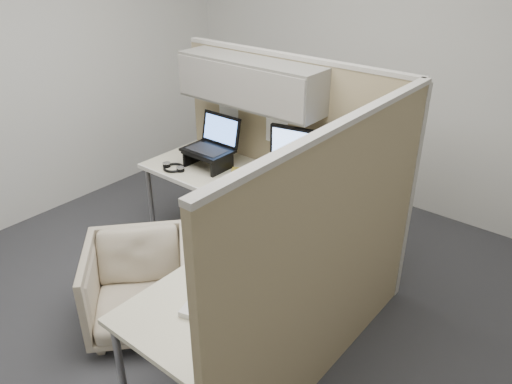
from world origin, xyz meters
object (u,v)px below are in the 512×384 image
Objects in this scene: desk at (247,221)px; keyboard at (274,202)px; office_chair at (139,283)px; monitor_left at (299,154)px.

keyboard is at bearing 82.43° from desk.
desk reaches higher than office_chair.
desk is 0.63m from monitor_left.
monitor_left is 0.39m from keyboard.
monitor_left is (0.03, 0.54, 0.32)m from desk.
desk is at bearing -104.91° from monitor_left.
office_chair is 1.41m from monitor_left.
office_chair is 1.06m from keyboard.
monitor_left is (0.45, 1.16, 0.66)m from office_chair.
office_chair is (-0.42, -0.62, -0.34)m from desk.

